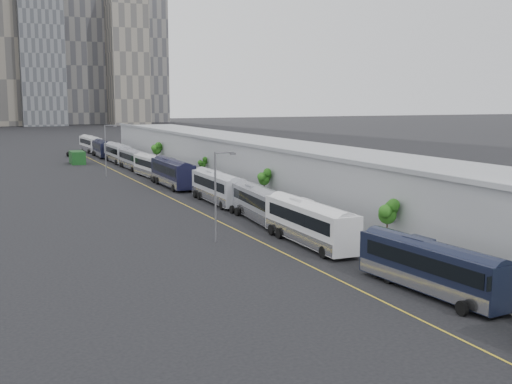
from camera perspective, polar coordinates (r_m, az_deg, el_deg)
sidewalk at (r=76.91m, az=2.46°, el=-1.23°), size 10.00×170.00×0.12m
lane_line at (r=72.90m, az=-4.95°, el=-1.83°), size 0.12×160.00×0.02m
depot at (r=78.27m, az=5.10°, el=1.46°), size 12.45×160.40×7.20m
skyline at (r=339.88m, az=-20.84°, el=14.20°), size 145.00×64.00×120.00m
bus_1 at (r=44.13m, az=15.31°, el=-6.84°), size 3.45×12.17×3.51m
bus_2 at (r=56.63m, az=4.78°, el=-3.09°), size 2.97×13.30×3.87m
bus_3 at (r=67.97m, az=0.26°, el=-1.25°), size 3.63×12.41×3.58m
bus_4 at (r=79.21m, az=-3.40°, el=0.18°), size 2.95×13.17×3.83m
bus_5 at (r=94.36m, az=-7.43°, el=1.49°), size 3.08×13.91×4.06m
bus_6 at (r=106.00m, az=-9.21°, el=2.10°), size 3.19×12.61×3.65m
bus_7 at (r=119.46m, az=-10.88°, el=2.74°), size 2.78×12.42×3.62m
bus_8 at (r=132.81m, az=-12.23°, el=3.29°), size 2.93×13.18×3.85m
bus_9 at (r=145.97m, az=-13.50°, el=3.65°), size 3.03×12.71×3.69m
bus_10 at (r=160.52m, az=-14.50°, el=4.05°), size 3.22×13.42×3.90m
tree_1 at (r=53.68m, az=11.60°, el=-1.84°), size 1.50×1.50×4.30m
tree_2 at (r=74.61m, az=0.72°, el=1.20°), size 1.35×1.35×4.33m
tree_3 at (r=95.09m, az=-4.77°, el=2.42°), size 1.02×1.02×3.76m
tree_4 at (r=118.00m, az=-8.83°, el=3.81°), size 1.64×1.64×4.63m
street_lamp_near at (r=57.18m, az=-3.44°, el=0.21°), size 2.04×0.22×8.15m
street_lamp_far at (r=108.60m, az=-13.14°, el=3.95°), size 2.04×0.22×8.56m
shipping_container at (r=131.68m, az=-15.60°, el=2.97°), size 2.79×5.49×2.51m
suv at (r=147.15m, az=-15.75°, el=3.29°), size 3.62×5.72×1.47m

